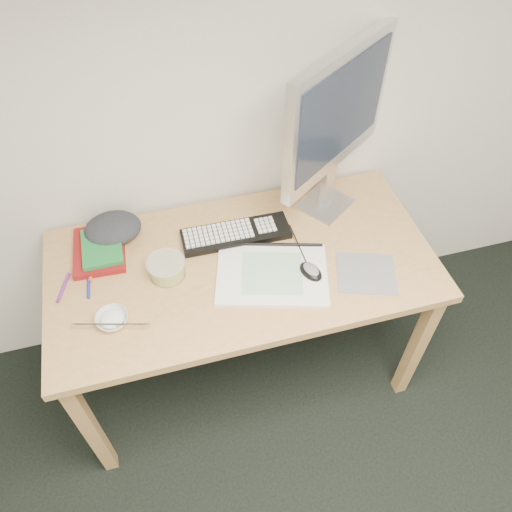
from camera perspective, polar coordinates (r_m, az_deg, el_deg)
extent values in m
plane|color=silver|center=(1.77, -0.39, 20.98)|extent=(3.60, 0.00, 3.60)
cube|color=tan|center=(2.00, -18.35, -18.26)|extent=(0.05, 0.05, 0.71)
cube|color=tan|center=(2.17, 17.87, -9.84)|extent=(0.05, 0.05, 0.71)
cube|color=tan|center=(2.32, -19.09, -4.73)|extent=(0.05, 0.05, 0.71)
cube|color=tan|center=(2.46, 11.65, 1.54)|extent=(0.05, 0.05, 0.71)
cube|color=tan|center=(1.83, -1.60, -1.09)|extent=(1.40, 0.70, 0.03)
cube|color=slate|center=(1.82, 12.47, -1.93)|extent=(0.26, 0.24, 0.00)
cube|color=white|center=(1.77, 1.85, -2.07)|extent=(0.45, 0.38, 0.01)
cube|color=black|center=(1.89, -2.32, 2.53)|extent=(0.41, 0.14, 0.02)
cube|color=silver|center=(2.04, 7.88, 5.94)|extent=(0.26, 0.25, 0.01)
cube|color=silver|center=(1.98, 8.16, 7.91)|extent=(0.07, 0.05, 0.18)
cube|color=silver|center=(1.78, 9.34, 15.90)|extent=(0.48, 0.35, 0.45)
cube|color=black|center=(1.78, 9.38, 16.20)|extent=(0.42, 0.30, 0.36)
ellipsoid|color=black|center=(1.77, 6.31, -1.56)|extent=(0.09, 0.11, 0.03)
imported|color=white|center=(1.71, -16.11, -7.00)|extent=(0.12, 0.12, 0.03)
cylinder|color=silver|center=(1.68, -16.23, -7.48)|extent=(0.24, 0.08, 0.02)
cylinder|color=#E2BF4F|center=(1.78, -10.17, -1.39)|extent=(0.15, 0.15, 0.07)
cube|color=maroon|center=(1.93, -17.47, 0.66)|extent=(0.19, 0.25, 0.02)
cube|color=#1C7131|center=(1.90, -17.20, 1.02)|extent=(0.14, 0.20, 0.02)
ellipsoid|color=#24282C|center=(1.95, -16.05, 3.02)|extent=(0.22, 0.20, 0.07)
cylinder|color=pink|center=(1.82, -1.52, -0.40)|extent=(0.19, 0.02, 0.01)
cylinder|color=tan|center=(1.85, -1.84, 0.80)|extent=(0.18, 0.07, 0.01)
cylinder|color=black|center=(1.88, -0.58, 1.65)|extent=(0.16, 0.04, 0.01)
cylinder|color=#1E23A4|center=(1.84, -18.58, -3.05)|extent=(0.02, 0.12, 0.01)
cylinder|color=#D75019|center=(1.88, -17.98, -1.15)|extent=(0.05, 0.13, 0.01)
cylinder|color=#6A227D|center=(1.86, -21.16, -3.38)|extent=(0.05, 0.12, 0.01)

